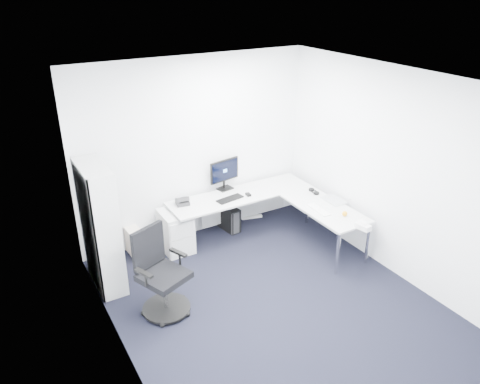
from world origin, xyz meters
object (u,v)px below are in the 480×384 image
l_desk (251,222)px  task_chair (164,274)px  bookshelf (100,227)px  monitor (225,174)px  laptop (335,193)px

l_desk → task_chair: (-1.73, -0.89, 0.20)m
l_desk → bookshelf: bookshelf is taller
bookshelf → monitor: 2.13m
task_chair → l_desk: bearing=5.3°
laptop → l_desk: bearing=153.2°
l_desk → bookshelf: bearing=178.7°
task_chair → monitor: monitor is taller
l_desk → monitor: size_ratio=4.36×
task_chair → monitor: (1.61, 1.49, 0.37)m
bookshelf → monitor: bookshelf is taller
l_desk → bookshelf: (-2.17, 0.05, 0.49)m
l_desk → task_chair: 1.96m
l_desk → laptop: size_ratio=6.23×
l_desk → bookshelf: size_ratio=1.37×
bookshelf → laptop: size_ratio=4.56×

